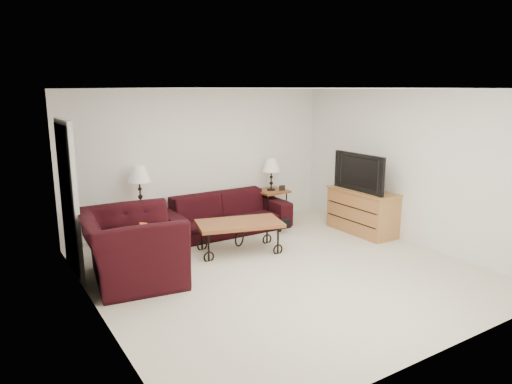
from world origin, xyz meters
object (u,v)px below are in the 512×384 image
Objects in this scene: side_table_left at (142,224)px; coffee_table at (239,237)px; armchair at (132,247)px; lamp_left at (140,186)px; side_table_right at (271,205)px; backpack at (280,220)px; sofa at (225,213)px; tv_stand at (362,211)px; lamp_right at (271,174)px; television at (363,172)px.

side_table_left reaches higher than coffee_table.
armchair reaches higher than coffee_table.
lamp_left reaches higher than coffee_table.
side_table_right reaches higher than coffee_table.
side_table_left is at bearing 0.00° from lamp_left.
coffee_table is at bearing -168.12° from backpack.
side_table_right is at bearing 40.59° from coffee_table.
tv_stand reaches higher than sofa.
armchair is at bearing -156.14° from side_table_right.
side_table_right is 1.76m from tv_stand.
side_table_left is at bearing -180.00° from lamp_right.
television reaches higher than backpack.
lamp_right is at bearing 9.31° from sofa.
side_table_right is at bearing -57.92° from armchair.
television is at bearing -23.12° from lamp_left.
coffee_table is (1.15, -1.21, -0.73)m from lamp_left.
tv_stand is at bearing -57.62° from lamp_right.
sofa is 1.11m from side_table_right.
sofa is at bearing -170.69° from lamp_right.
tv_stand is (0.94, -1.49, -0.53)m from lamp_right.
coffee_table is 1.13× the size of television.
sofa is at bearing -122.89° from television.
sofa is at bearing 73.19° from coffee_table.
sofa is 1.64× the size of armchair.
coffee_table is at bearing -139.41° from lamp_right.
lamp_right reaches higher than backpack.
lamp_left is 1.07× the size of lamp_right.
television reaches higher than coffee_table.
side_table_left is at bearing 172.98° from sofa.
armchair is 1.24× the size of television.
lamp_left is at bearing -180.00° from side_table_right.
coffee_table is at bearing 173.21° from tv_stand.
lamp_right is at bearing 0.00° from lamp_left.
lamp_right is (2.56, 0.00, 0.58)m from side_table_left.
television reaches higher than lamp_right.
side_table_right is at bearing 55.95° from backpack.
side_table_right reaches higher than backpack.
side_table_left reaches higher than side_table_right.
tv_stand reaches higher than backpack.
tv_stand is at bearing -43.91° from backpack.
coffee_table is (-1.41, -1.21, -0.06)m from side_table_right.
lamp_right is (0.00, 0.00, 0.61)m from side_table_right.
tv_stand is (0.94, -1.49, 0.08)m from side_table_right.
sofa reaches higher than backpack.
lamp_right is 1.76m from television.
side_table_right is 0.78m from backpack.
armchair is (-1.75, -0.19, 0.22)m from coffee_table.
side_table_left is at bearing -113.12° from television.
lamp_right is 1.03m from backpack.
lamp_left reaches higher than side_table_left.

